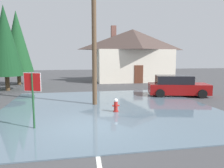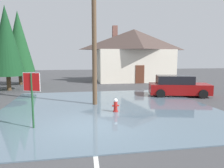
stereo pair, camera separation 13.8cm
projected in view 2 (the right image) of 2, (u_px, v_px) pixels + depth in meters
ground_plane at (89, 128)px, 9.15m from camera, size 80.00×80.00×0.10m
flood_puddle at (109, 108)px, 12.49m from camera, size 11.96×11.82×0.04m
lane_stop_bar at (122, 146)px, 7.19m from camera, size 3.79×0.52×0.01m
stop_sign_near at (32, 89)px, 8.75m from camera, size 0.71×0.32×2.33m
fire_hydrant at (116, 106)px, 11.54m from camera, size 0.38×0.33×0.76m
utility_pole at (94, 31)px, 12.80m from camera, size 1.60×0.28×8.61m
house at (134, 54)px, 26.29m from camera, size 9.51×6.07×6.68m
parked_car at (178, 86)px, 16.27m from camera, size 4.68×2.78×1.55m
pine_tree_mid_left at (6, 41)px, 18.55m from camera, size 2.91×2.91×7.28m
pine_tree_short_left at (19, 42)px, 22.47m from camera, size 3.05×3.05×7.62m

